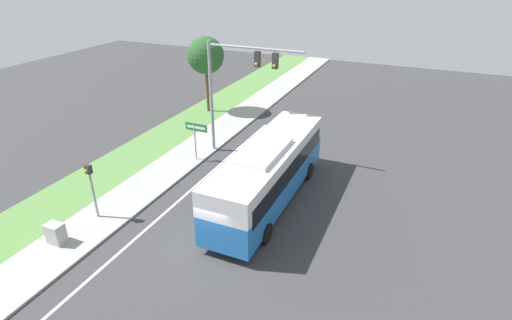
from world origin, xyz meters
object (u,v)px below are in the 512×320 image
object	(u,v)px
signal_gantry	(235,78)
pedestrian_signal	(91,183)
street_sign	(196,133)
utility_cabinet	(56,233)
bus	(269,170)

from	to	relation	value
signal_gantry	pedestrian_signal	size ratio (longest dim) A/B	2.44
street_sign	utility_cabinet	xyz separation A→B (m)	(-1.40, -9.94, -1.33)
bus	street_sign	distance (m)	6.59
bus	street_sign	xyz separation A→B (m)	(-6.05, 2.61, 0.01)
signal_gantry	pedestrian_signal	world-z (taller)	signal_gantry
bus	street_sign	size ratio (longest dim) A/B	4.03
pedestrian_signal	signal_gantry	bearing A→B (deg)	72.04
pedestrian_signal	street_sign	xyz separation A→B (m)	(1.21, 7.60, -0.12)
bus	street_sign	world-z (taller)	bus
signal_gantry	bus	bearing A→B (deg)	-47.36
pedestrian_signal	street_sign	size ratio (longest dim) A/B	1.14
signal_gantry	pedestrian_signal	distance (m)	10.50
street_sign	utility_cabinet	bearing A→B (deg)	-98.03
signal_gantry	pedestrian_signal	xyz separation A→B (m)	(-3.09, -9.53, -3.15)
street_sign	utility_cabinet	distance (m)	10.12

